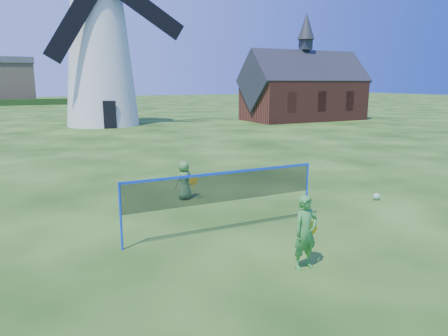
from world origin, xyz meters
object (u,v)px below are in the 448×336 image
Objects in this scene: chapel at (304,91)px; badminton_net at (223,188)px; windmill at (100,49)px; player_girl at (306,232)px; player_boy at (184,180)px; play_ball at (376,197)px.

badminton_net is (-20.69, -25.00, -1.72)m from chapel.
windmill is at bearing 86.08° from badminton_net.
chapel is 8.00× the size of player_girl.
badminton_net reaches higher than player_boy.
badminton_net reaches higher than play_ball.
chapel is (18.76, -3.15, -3.51)m from windmill.
windmill is 3.64× the size of badminton_net.
player_boy reaches higher than play_ball.
play_ball is (5.02, 3.02, -0.64)m from player_girl.
play_ball is (5.45, -2.74, -0.50)m from player_boy.
player_girl is at bearing 82.44° from player_boy.
player_girl is 6.82× the size of play_ball.
badminton_net is 3.32m from player_boy.
chapel is at bearing 58.39° from play_ball.
play_ball is at bearing 5.37° from badminton_net.
chapel is 32.49m from badminton_net.
player_girl reaches higher than player_boy.
chapel is 54.57× the size of play_ball.
player_girl is (-20.08, -27.48, -2.11)m from chapel.
badminton_net is 2.59m from player_girl.
badminton_net reaches higher than player_girl.
windmill is at bearing 170.48° from chapel.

